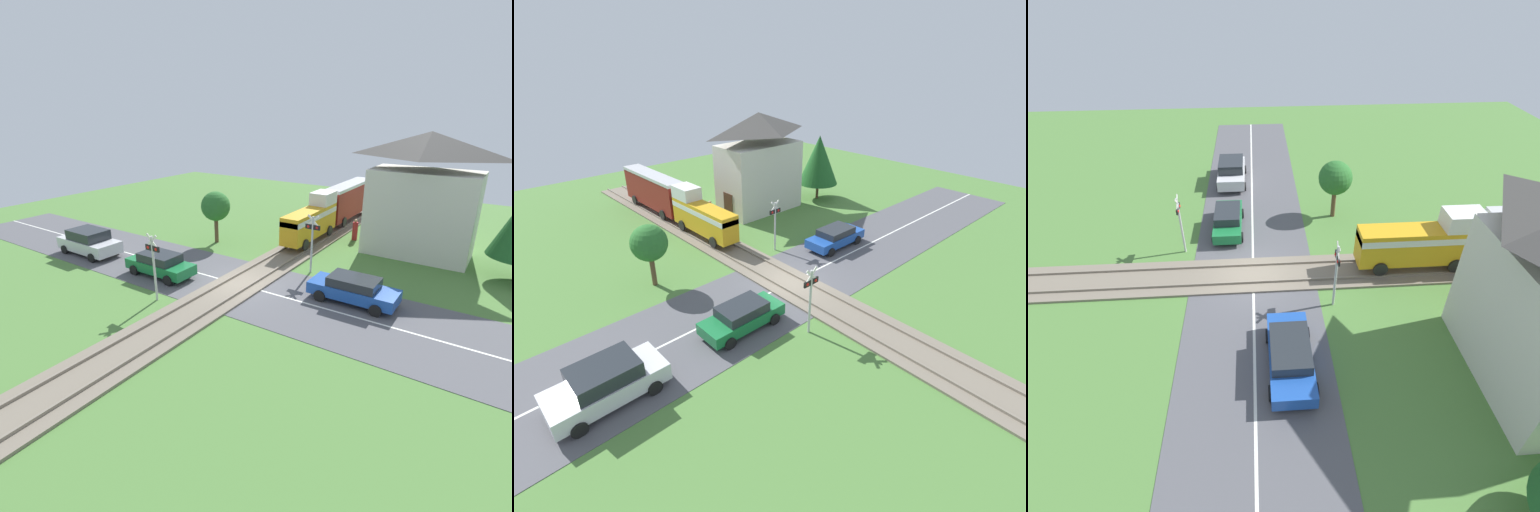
{
  "view_description": "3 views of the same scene",
  "coord_description": "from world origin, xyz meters",
  "views": [
    {
      "loc": [
        11.8,
        -16.22,
        9.15
      ],
      "look_at": [
        0.0,
        1.62,
        1.2
      ],
      "focal_mm": 28.0,
      "sensor_mm": 36.0,
      "label": 1
    },
    {
      "loc": [
        -14.19,
        -13.91,
        12.05
      ],
      "look_at": [
        0.0,
        1.62,
        1.2
      ],
      "focal_mm": 28.0,
      "sensor_mm": 36.0,
      "label": 2
    },
    {
      "loc": [
        16.23,
        0.45,
        13.28
      ],
      "look_at": [
        0.0,
        1.62,
        1.2
      ],
      "focal_mm": 28.0,
      "sensor_mm": 36.0,
      "label": 3
    }
  ],
  "objects": [
    {
      "name": "crossing_signal_west_approach",
      "position": [
        -2.44,
        -3.8,
        2.23
      ],
      "size": [
        0.9,
        0.18,
        3.51
      ],
      "color": "#B7B7B7",
      "rests_on": "ground_plane"
    },
    {
      "name": "station_building",
      "position": [
        6.85,
        10.45,
        3.82
      ],
      "size": [
        7.01,
        3.83,
        7.85
      ],
      "color": "beige",
      "rests_on": "ground_plane"
    },
    {
      "name": "car_behind_queue",
      "position": [
        -11.2,
        -1.44,
        0.87
      ],
      "size": [
        4.45,
        2.06,
        1.69
      ],
      "color": "silver",
      "rests_on": "ground_plane"
    },
    {
      "name": "car_far_side",
      "position": [
        5.91,
        1.44,
        0.72
      ],
      "size": [
        4.36,
        1.88,
        1.34
      ],
      "color": "#1E4CA8",
      "rests_on": "ground_plane"
    },
    {
      "name": "crossing_signal_east_approach",
      "position": [
        2.44,
        3.8,
        2.23
      ],
      "size": [
        0.9,
        0.18,
        3.51
      ],
      "color": "#B7B7B7",
      "rests_on": "ground_plane"
    },
    {
      "name": "tree_roadside_hedge",
      "position": [
        -5.76,
        5.17,
        2.63
      ],
      "size": [
        2.07,
        2.07,
        3.7
      ],
      "color": "brown",
      "rests_on": "ground_plane"
    },
    {
      "name": "road_surface",
      "position": [
        0.0,
        0.0,
        0.01
      ],
      "size": [
        48.0,
        6.4,
        0.02
      ],
      "color": "#515156",
      "rests_on": "ground_plane"
    },
    {
      "name": "pedestrian_by_station",
      "position": [
        2.37,
        11.22,
        0.72
      ],
      "size": [
        0.39,
        0.39,
        1.58
      ],
      "color": "#B2282D",
      "rests_on": "ground_plane"
    },
    {
      "name": "ground_plane",
      "position": [
        0.0,
        0.0,
        0.0
      ],
      "size": [
        60.0,
        60.0,
        0.0
      ],
      "primitive_type": "plane",
      "color": "#4C7A38"
    },
    {
      "name": "car_near_crossing",
      "position": [
        -4.6,
        -1.44,
        0.73
      ],
      "size": [
        4.19,
        1.8,
        1.37
      ],
      "color": "#197038",
      "rests_on": "ground_plane"
    },
    {
      "name": "track_bed",
      "position": [
        0.0,
        0.0,
        0.07
      ],
      "size": [
        2.8,
        48.0,
        0.24
      ],
      "color": "#756B5B",
      "rests_on": "ground_plane"
    },
    {
      "name": "train",
      "position": [
        0.0,
        12.61,
        1.87
      ],
      "size": [
        1.58,
        14.08,
        3.18
      ],
      "color": "gold",
      "rests_on": "track_bed"
    }
  ]
}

